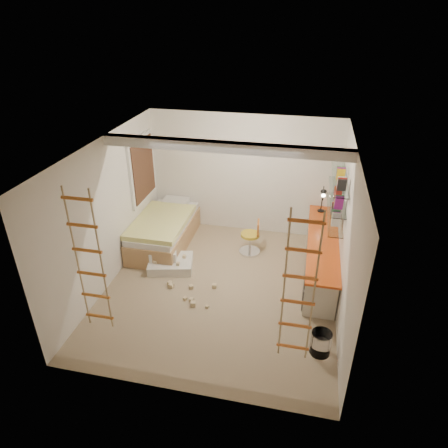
% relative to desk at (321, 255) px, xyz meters
% --- Properties ---
extents(floor, '(4.50, 4.50, 0.00)m').
position_rel_desk_xyz_m(floor, '(-1.72, -0.86, -0.40)').
color(floor, '#998762').
rests_on(floor, ground).
extents(ceiling_beam, '(4.00, 0.18, 0.16)m').
position_rel_desk_xyz_m(ceiling_beam, '(-1.72, -0.56, 2.12)').
color(ceiling_beam, white).
rests_on(ceiling_beam, ceiling).
extents(window_frame, '(0.06, 1.15, 1.35)m').
position_rel_desk_xyz_m(window_frame, '(-3.69, 0.64, 1.15)').
color(window_frame, white).
rests_on(window_frame, wall_left).
extents(window_blind, '(0.02, 1.00, 1.20)m').
position_rel_desk_xyz_m(window_blind, '(-3.65, 0.64, 1.15)').
color(window_blind, '#4C2D1E').
rests_on(window_blind, window_frame).
extents(rope_ladder_left, '(0.41, 0.04, 2.13)m').
position_rel_desk_xyz_m(rope_ladder_left, '(-3.07, -2.61, 1.11)').
color(rope_ladder_left, '#BC6B20').
rests_on(rope_ladder_left, ceiling).
extents(rope_ladder_right, '(0.41, 0.04, 2.13)m').
position_rel_desk_xyz_m(rope_ladder_right, '(-0.37, -2.61, 1.11)').
color(rope_ladder_right, orange).
rests_on(rope_ladder_right, ceiling).
extents(waste_bin, '(0.30, 0.30, 0.37)m').
position_rel_desk_xyz_m(waste_bin, '(0.03, -2.04, -0.22)').
color(waste_bin, white).
rests_on(waste_bin, floor).
extents(desk, '(0.56, 2.80, 0.75)m').
position_rel_desk_xyz_m(desk, '(0.00, 0.00, 0.00)').
color(desk, '#D55019').
rests_on(desk, floor).
extents(shelves, '(0.25, 1.80, 0.71)m').
position_rel_desk_xyz_m(shelves, '(0.15, 0.27, 1.10)').
color(shelves, white).
rests_on(shelves, wall_right).
extents(bed, '(1.02, 2.00, 0.69)m').
position_rel_desk_xyz_m(bed, '(-3.20, 0.36, -0.07)').
color(bed, '#AD7F51').
rests_on(bed, floor).
extents(task_lamp, '(0.14, 0.36, 0.57)m').
position_rel_desk_xyz_m(task_lamp, '(-0.05, 0.96, 0.73)').
color(task_lamp, black).
rests_on(task_lamp, desk).
extents(swivel_chair, '(0.47, 0.47, 0.73)m').
position_rel_desk_xyz_m(swivel_chair, '(-1.37, 0.42, -0.14)').
color(swivel_chair, gold).
rests_on(swivel_chair, floor).
extents(play_platform, '(0.95, 0.81, 0.37)m').
position_rel_desk_xyz_m(play_platform, '(-2.84, -0.43, -0.26)').
color(play_platform, silver).
rests_on(play_platform, floor).
extents(toy_blocks, '(1.28, 1.18, 0.64)m').
position_rel_desk_xyz_m(toy_blocks, '(-2.47, -0.87, -0.22)').
color(toy_blocks, '#CCB284').
rests_on(toy_blocks, floor).
extents(books, '(0.14, 0.70, 0.92)m').
position_rel_desk_xyz_m(books, '(0.15, 0.27, 1.18)').
color(books, white).
rests_on(books, shelves).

